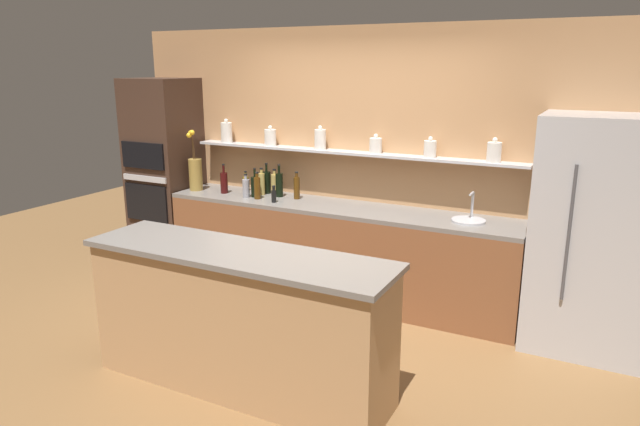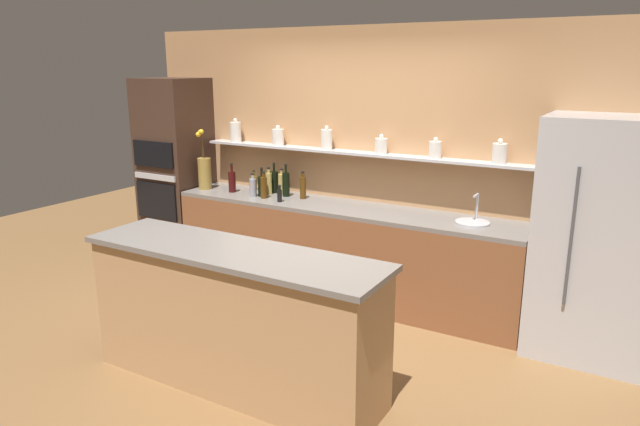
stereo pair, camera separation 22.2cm
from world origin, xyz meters
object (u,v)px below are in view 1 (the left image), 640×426
object	(u,v)px
bottle_wine_8	(279,184)
bottle_sauce_10	(274,195)
bottle_spirit_6	(297,187)
bottle_spirit_3	(257,188)
refrigerator	(595,236)
bottle_spirit_4	(246,188)
oven_tower	(165,174)
flower_vase	(195,172)
bottle_oil_2	(246,183)
bottle_spirit_7	(274,184)
sink_fixture	(469,219)
bottle_spirit_9	(262,183)
bottle_wine_5	(255,186)
bottle_wine_1	(267,182)
bottle_wine_0	(224,182)

from	to	relation	value
bottle_wine_8	bottle_sauce_10	world-z (taller)	bottle_wine_8
bottle_spirit_6	bottle_spirit_3	bearing A→B (deg)	-152.72
refrigerator	bottle_spirit_4	world-z (taller)	refrigerator
oven_tower	bottle_spirit_3	world-z (taller)	oven_tower
bottle_wine_8	flower_vase	bearing A→B (deg)	-171.71
bottle_oil_2	bottle_spirit_7	bearing A→B (deg)	-3.86
flower_vase	sink_fixture	distance (m)	2.93
bottle_spirit_9	sink_fixture	bearing A→B (deg)	-1.67
bottle_wine_5	bottle_spirit_6	size ratio (longest dim) A/B	1.07
refrigerator	bottle_oil_2	bearing A→B (deg)	176.57
bottle_wine_5	bottle_spirit_6	distance (m)	0.44
bottle_spirit_3	bottle_spirit_6	size ratio (longest dim) A/B	0.99
bottle_spirit_3	bottle_wine_8	world-z (taller)	bottle_wine_8
flower_vase	bottle_wine_1	world-z (taller)	flower_vase
bottle_wine_1	bottle_spirit_6	world-z (taller)	bottle_wine_1
refrigerator	bottle_wine_5	xyz separation A→B (m)	(-3.17, 0.00, 0.09)
bottle_wine_8	bottle_spirit_4	bearing A→B (deg)	-147.87
bottle_spirit_4	bottle_wine_8	world-z (taller)	bottle_wine_8
bottle_spirit_9	bottle_wine_0	bearing A→B (deg)	-164.73
bottle_spirit_3	bottle_sauce_10	distance (m)	0.24
bottle_spirit_9	bottle_wine_8	bearing A→B (deg)	3.41
bottle_spirit_4	bottle_spirit_6	world-z (taller)	bottle_spirit_6
bottle_wine_0	bottle_spirit_9	world-z (taller)	bottle_wine_0
bottle_wine_1	bottle_wine_8	world-z (taller)	bottle_wine_8
bottle_wine_5	bottle_sauce_10	distance (m)	0.32
sink_fixture	bottle_sauce_10	distance (m)	1.89
oven_tower	bottle_wine_8	size ratio (longest dim) A/B	6.22
bottle_wine_5	bottle_spirit_7	xyz separation A→B (m)	(0.12, 0.18, 0.00)
refrigerator	bottle_sauce_10	distance (m)	2.87
refrigerator	bottle_spirit_3	bearing A→B (deg)	-178.82
bottle_sauce_10	bottle_wine_1	bearing A→B (deg)	131.55
bottle_spirit_7	bottle_sauce_10	bearing A→B (deg)	-59.61
bottle_spirit_3	bottle_wine_5	bearing A→B (deg)	136.49
bottle_wine_1	bottle_oil_2	world-z (taller)	bottle_wine_1
bottle_wine_8	bottle_sauce_10	distance (m)	0.26
bottle_spirit_3	bottle_spirit_4	bearing A→B (deg)	176.98
refrigerator	bottle_sauce_10	world-z (taller)	refrigerator
bottle_spirit_4	bottle_spirit_7	world-z (taller)	bottle_spirit_7
bottle_wine_1	bottle_spirit_7	world-z (taller)	bottle_wine_1
bottle_spirit_3	bottle_spirit_4	distance (m)	0.14
flower_vase	bottle_spirit_3	size ratio (longest dim) A/B	2.37
sink_fixture	bottle_sauce_10	size ratio (longest dim) A/B	1.73
bottle_spirit_3	bottle_wine_8	size ratio (longest dim) A/B	0.82
refrigerator	bottle_spirit_3	size ratio (longest dim) A/B	6.78
oven_tower	bottle_spirit_9	bearing A→B (deg)	3.47
bottle_wine_1	bottle_spirit_6	xyz separation A→B (m)	(0.41, -0.09, -0.00)
flower_vase	bottle_spirit_4	distance (m)	0.69
bottle_oil_2	bottle_spirit_3	world-z (taller)	bottle_spirit_3
oven_tower	bottle_wine_0	distance (m)	0.84
sink_fixture	bottle_spirit_9	size ratio (longest dim) A/B	1.02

